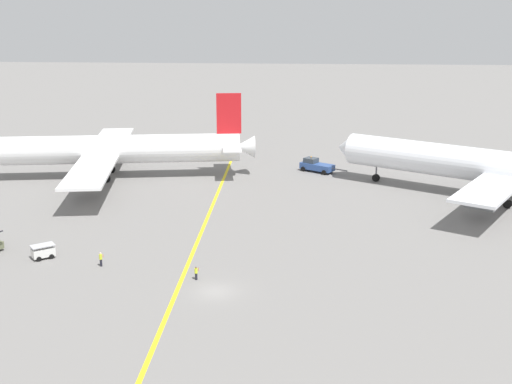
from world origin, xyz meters
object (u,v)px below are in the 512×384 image
airliner_being_pushed (497,168)px  pushback_tug (316,166)px  airliner_at_gate_left (90,150)px  gse_baggage_cart_trailing (43,252)px  ground_crew_marshaller_foreground (101,259)px  ground_crew_wing_walker_right (196,273)px

airliner_being_pushed → pushback_tug: size_ratio=5.69×
airliner_at_gate_left → pushback_tug: size_ratio=6.84×
gse_baggage_cart_trailing → ground_crew_marshaller_foreground: ground_crew_marshaller_foreground is taller
airliner_at_gate_left → pushback_tug: airliner_at_gate_left is taller
pushback_tug → gse_baggage_cart_trailing: 57.02m
airliner_being_pushed → ground_crew_wing_walker_right: airliner_being_pushed is taller
pushback_tug → ground_crew_wing_walker_right: pushback_tug is taller
airliner_at_gate_left → airliner_being_pushed: airliner_being_pushed is taller
pushback_tug → ground_crew_marshaller_foreground: 54.52m
pushback_tug → gse_baggage_cart_trailing: (-33.61, -46.06, -0.30)m
airliner_at_gate_left → airliner_being_pushed: size_ratio=1.20×
pushback_tug → ground_crew_wing_walker_right: 52.95m
airliner_being_pushed → pushback_tug: (-27.79, 16.40, -4.08)m
airliner_being_pushed → gse_baggage_cart_trailing: 68.32m
airliner_at_gate_left → airliner_being_pushed: 68.52m
airliner_being_pushed → pushback_tug: bearing=149.4°
airliner_being_pushed → ground_crew_marshaller_foreground: airliner_being_pushed is taller
airliner_at_gate_left → ground_crew_marshaller_foreground: bearing=-70.5°
ground_crew_wing_walker_right → gse_baggage_cart_trailing: bearing=165.7°
airliner_at_gate_left → gse_baggage_cart_trailing: (6.56, -38.43, -4.18)m
gse_baggage_cart_trailing → airliner_being_pushed: bearing=25.8°
airliner_being_pushed → gse_baggage_cart_trailing: airliner_being_pushed is taller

